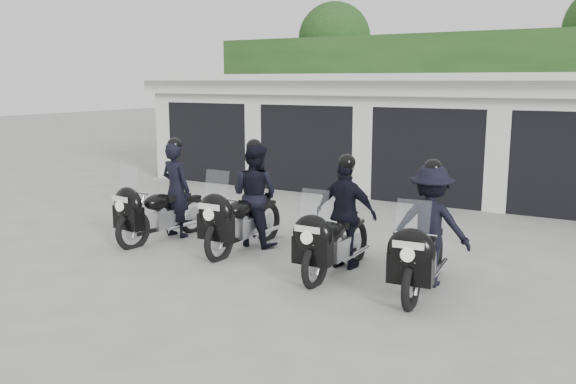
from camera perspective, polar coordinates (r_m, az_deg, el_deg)
The scene contains 7 objects.
ground at distance 9.39m, azimuth 2.32°, elevation -6.99°, with size 80.00×80.00×0.00m, color #999893.
garage_block at distance 16.58m, azimuth 15.57°, elevation 5.25°, with size 16.40×6.80×2.96m.
background_vegetation at distance 21.19m, azimuth 20.16°, elevation 9.69°, with size 20.00×3.90×5.80m.
police_bike_a at distance 11.01m, azimuth -11.54°, elevation -0.64°, with size 0.79×2.13×1.86m.
police_bike_b at distance 10.26m, azimuth -3.72°, elevation -0.90°, with size 0.86×2.18×1.90m.
police_bike_c at distance 9.03m, azimuth 4.97°, elevation -2.74°, with size 0.98×2.06×1.79m.
police_bike_d at distance 8.46m, azimuth 12.93°, elevation -3.76°, with size 1.14×2.09×1.82m.
Camera 1 is at (4.18, -7.93, 2.81)m, focal length 38.00 mm.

